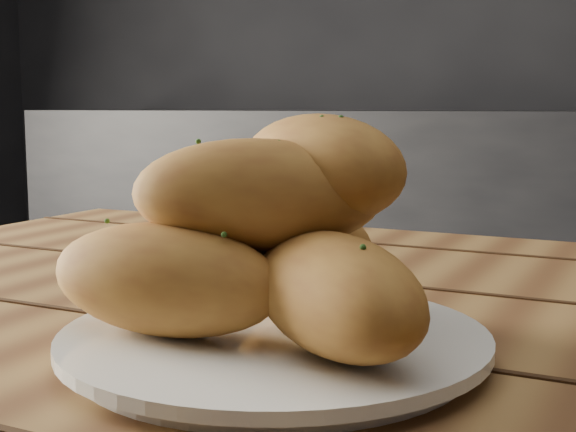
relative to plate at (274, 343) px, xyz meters
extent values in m
cube|color=black|center=(-0.26, 1.78, -0.31)|extent=(2.80, 0.60, 0.90)
cube|color=brown|center=(0.08, 0.14, -0.03)|extent=(1.37, 0.84, 0.04)
cylinder|color=white|center=(0.00, 0.00, 0.00)|extent=(0.25, 0.25, 0.01)
cylinder|color=white|center=(0.00, 0.00, 0.00)|extent=(0.28, 0.28, 0.01)
ellipsoid|color=#B27C31|center=(-0.06, -0.04, 0.04)|extent=(0.17, 0.08, 0.07)
ellipsoid|color=#B27C31|center=(0.05, -0.03, 0.04)|extent=(0.17, 0.16, 0.07)
ellipsoid|color=#B27C31|center=(-0.01, 0.06, 0.04)|extent=(0.09, 0.16, 0.07)
ellipsoid|color=#B27C31|center=(-0.01, -0.01, 0.10)|extent=(0.18, 0.12, 0.07)
ellipsoid|color=#B27C31|center=(0.02, 0.03, 0.11)|extent=(0.17, 0.14, 0.07)
camera|label=1|loc=(0.23, -0.44, 0.15)|focal=50.00mm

